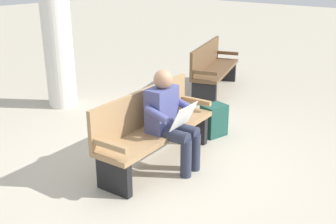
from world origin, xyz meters
TOP-DOWN VIEW (x-y plane):
  - ground_plane at (0.00, 0.00)m, footprint 40.00×40.00m
  - bench_near at (0.01, -0.07)m, footprint 1.84×0.68m
  - person_seated at (-0.03, 0.16)m, footprint 0.60×0.60m
  - backpack at (-1.15, 0.02)m, footprint 0.37×0.34m
  - bench_far at (-2.90, -1.22)m, footprint 1.86×1.06m
  - support_pillar at (-0.55, -2.69)m, footprint 0.47×0.47m

SIDE VIEW (x-z plane):
  - ground_plane at x=0.00m, z-range 0.00..0.00m
  - backpack at x=-1.15m, z-range 0.00..0.45m
  - bench_near at x=0.01m, z-range 0.01..0.91m
  - bench_far at x=-2.90m, z-range 0.01..0.91m
  - person_seated at x=-0.03m, z-range 0.04..1.22m
  - support_pillar at x=-0.55m, z-range 0.00..3.44m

